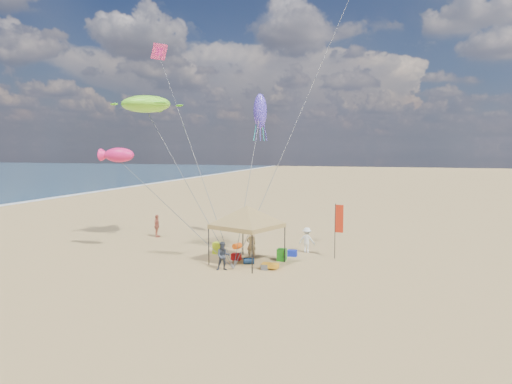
# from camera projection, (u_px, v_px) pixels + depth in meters

# --- Properties ---
(ground) EXTENTS (280.00, 280.00, 0.00)m
(ground) POSITION_uv_depth(u_px,v_px,m) (239.00, 273.00, 25.09)
(ground) COLOR tan
(ground) RESTS_ON ground
(canopy_tent) EXTENTS (5.83, 5.83, 3.83)m
(canopy_tent) POSITION_uv_depth(u_px,v_px,m) (247.00, 208.00, 26.78)
(canopy_tent) COLOR black
(canopy_tent) RESTS_ON ground
(feather_flag) EXTENTS (0.50, 0.07, 3.29)m
(feather_flag) POSITION_uv_depth(u_px,v_px,m) (338.00, 222.00, 28.03)
(feather_flag) COLOR black
(feather_flag) RESTS_ON ground
(cooler_red) EXTENTS (0.54, 0.38, 0.38)m
(cooler_red) POSITION_uv_depth(u_px,v_px,m) (236.00, 257.00, 27.90)
(cooler_red) COLOR red
(cooler_red) RESTS_ON ground
(cooler_blue) EXTENTS (0.54, 0.38, 0.38)m
(cooler_blue) POSITION_uv_depth(u_px,v_px,m) (292.00, 253.00, 28.83)
(cooler_blue) COLOR #1528B2
(cooler_blue) RESTS_ON ground
(bag_navy) EXTENTS (0.69, 0.54, 0.36)m
(bag_navy) POSITION_uv_depth(u_px,v_px,m) (249.00, 261.00, 26.91)
(bag_navy) COLOR #0D203A
(bag_navy) RESTS_ON ground
(bag_orange) EXTENTS (0.54, 0.69, 0.36)m
(bag_orange) POSITION_uv_depth(u_px,v_px,m) (237.00, 246.00, 31.00)
(bag_orange) COLOR #D74D0B
(bag_orange) RESTS_ON ground
(chair_green) EXTENTS (0.50, 0.50, 0.70)m
(chair_green) POSITION_uv_depth(u_px,v_px,m) (282.00, 255.00, 27.70)
(chair_green) COLOR #1E7916
(chair_green) RESTS_ON ground
(chair_yellow) EXTENTS (0.50, 0.50, 0.70)m
(chair_yellow) POSITION_uv_depth(u_px,v_px,m) (217.00, 248.00, 29.58)
(chair_yellow) COLOR #C4E018
(chair_yellow) RESTS_ON ground
(crate_grey) EXTENTS (0.34, 0.30, 0.28)m
(crate_grey) POSITION_uv_depth(u_px,v_px,m) (265.00, 267.00, 25.67)
(crate_grey) COLOR slate
(crate_grey) RESTS_ON ground
(beach_cart) EXTENTS (0.90, 0.50, 0.24)m
(beach_cart) POSITION_uv_depth(u_px,v_px,m) (270.00, 266.00, 25.79)
(beach_cart) COLOR orange
(beach_cart) RESTS_ON ground
(person_near_a) EXTENTS (0.72, 0.69, 1.65)m
(person_near_a) POSITION_uv_depth(u_px,v_px,m) (251.00, 244.00, 28.30)
(person_near_a) COLOR tan
(person_near_a) RESTS_ON ground
(person_near_b) EXTENTS (0.93, 0.84, 1.56)m
(person_near_b) POSITION_uv_depth(u_px,v_px,m) (223.00, 256.00, 25.51)
(person_near_b) COLOR #333845
(person_near_b) RESTS_ON ground
(person_near_c) EXTENTS (1.08, 0.69, 1.59)m
(person_near_c) POSITION_uv_depth(u_px,v_px,m) (307.00, 240.00, 29.80)
(person_near_c) COLOR white
(person_near_c) RESTS_ON ground
(person_far_a) EXTENTS (0.66, 1.05, 1.67)m
(person_far_a) POSITION_uv_depth(u_px,v_px,m) (157.00, 226.00, 34.94)
(person_far_a) COLOR #B95F47
(person_far_a) RESTS_ON ground
(turtle_kite) EXTENTS (3.57, 2.99, 1.10)m
(turtle_kite) POSITION_uv_depth(u_px,v_px,m) (146.00, 104.00, 30.82)
(turtle_kite) COLOR #85FD2D
(turtle_kite) RESTS_ON ground
(fish_kite) EXTENTS (2.01, 1.12, 0.86)m
(fish_kite) POSITION_uv_depth(u_px,v_px,m) (119.00, 155.00, 28.22)
(fish_kite) COLOR #FF1F6D
(fish_kite) RESTS_ON ground
(squid_kite) EXTENTS (1.04, 1.04, 2.31)m
(squid_kite) POSITION_uv_depth(u_px,v_px,m) (260.00, 111.00, 31.63)
(squid_kite) COLOR #533FD0
(squid_kite) RESTS_ON ground
(stunt_kite_pink) EXTENTS (1.09, 1.32, 1.12)m
(stunt_kite_pink) POSITION_uv_depth(u_px,v_px,m) (159.00, 52.00, 36.32)
(stunt_kite_pink) COLOR #DE3172
(stunt_kite_pink) RESTS_ON ground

